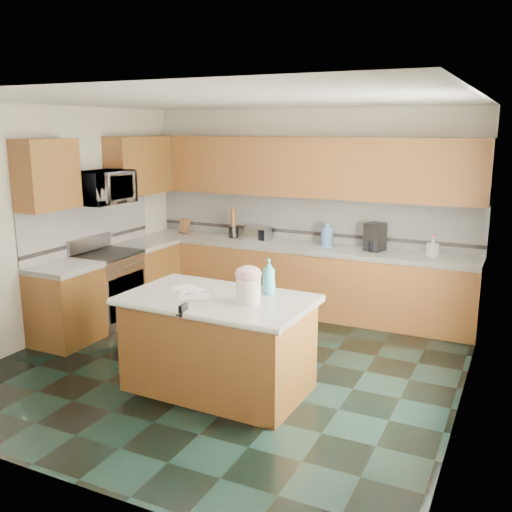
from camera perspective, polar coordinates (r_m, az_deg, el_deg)
The scene contains 52 objects.
floor at distance 6.14m, azimuth -2.72°, elevation -10.77°, with size 4.60×4.60×0.00m, color black.
ceiling at distance 5.64m, azimuth -3.02°, elevation 15.28°, with size 4.60×4.60×0.00m, color white.
wall_back at distance 7.83m, azimuth 5.28°, elevation 4.62°, with size 4.60×0.04×2.70m, color silver.
wall_front at distance 3.92m, azimuth -19.29°, elevation -4.27°, with size 4.60×0.04×2.70m, color silver.
wall_left at distance 7.13m, azimuth -19.52°, elevation 3.14°, with size 0.04×4.60×2.70m, color silver.
wall_right at distance 5.08m, azimuth 20.81°, elevation -0.59°, with size 0.04×4.60×2.70m, color silver.
back_base_cab at distance 7.72m, azimuth 4.31°, elevation -2.46°, with size 4.60×0.60×0.86m, color #3D260D.
back_countertop at distance 7.61m, azimuth 4.36°, elevation 0.89°, with size 4.60×0.64×0.06m, color white.
back_upper_cab at distance 7.59m, azimuth 4.88°, elevation 8.85°, with size 4.60×0.33×0.78m, color #3D260D.
back_backsplash at distance 7.81m, azimuth 5.18°, elevation 3.75°, with size 4.60×0.02×0.63m, color silver.
back_accent_band at distance 7.84m, azimuth 5.14°, elevation 2.34°, with size 4.60×0.01×0.05m, color black.
left_base_cab_rear at distance 8.06m, azimuth -10.95°, elevation -2.00°, with size 0.60×0.82×0.86m, color #3D260D.
left_counter_rear at distance 7.96m, azimuth -11.09°, elevation 1.21°, with size 0.64×0.82×0.06m, color white.
left_base_cab_front at distance 6.95m, azimuth -18.47°, elevation -4.83°, with size 0.60×0.72×0.86m, color #3D260D.
left_counter_front at distance 6.83m, azimuth -18.74°, elevation -1.14°, with size 0.64×0.72×0.06m, color white.
left_backsplash at distance 7.52m, azimuth -16.33°, elevation 2.93°, with size 0.02×2.30×0.63m, color silver.
left_accent_band at distance 7.55m, azimuth -16.21°, elevation 1.47°, with size 0.01×2.30×0.05m, color black.
left_upper_cab_rear at distance 8.01m, azimuth -11.62°, elevation 8.84°, with size 0.33×1.09×0.78m, color #3D260D.
left_upper_cab_front at distance 6.76m, azimuth -20.21°, elevation 7.65°, with size 0.33×0.72×0.78m, color #3D260D.
range_body at distance 7.47m, azimuth -14.56°, elevation -3.29°, with size 0.60×0.76×0.88m, color #B7B7BC.
range_oven_door at distance 7.30m, azimuth -12.79°, elevation -3.89°, with size 0.02×0.68×0.55m, color black.
range_cooktop at distance 7.35m, azimuth -14.75°, elevation 0.16°, with size 0.62×0.78×0.04m, color black.
range_handle at distance 7.18m, azimuth -12.75°, elevation -1.02°, with size 0.02×0.02×0.66m, color #B7B7BC.
range_backguard at distance 7.50m, azimuth -16.32°, elevation 1.24°, with size 0.06×0.76×0.18m, color #B7B7BC.
microwave at distance 7.23m, azimuth -15.13°, elevation 6.61°, with size 0.73×0.50×0.41m, color #B7B7BC.
island_base at distance 5.45m, azimuth -3.79°, elevation -9.01°, with size 1.63×0.93×0.86m, color #3D260D.
island_top at distance 5.30m, azimuth -3.86°, elevation -4.38°, with size 1.73×1.03×0.06m, color white.
island_bullnose at distance 4.88m, azimuth -6.86°, elevation -5.97°, with size 0.06×0.06×1.73m, color white.
treat_jar at distance 5.07m, azimuth -0.77°, elevation -3.45°, with size 0.22×0.22×0.23m, color silver.
treat_jar_lid at distance 5.03m, azimuth -0.77°, elevation -1.80°, with size 0.24×0.24×0.15m, color #E2A7AF.
treat_jar_knob at distance 5.02m, azimuth -0.77°, elevation -1.25°, with size 0.03×0.03×0.08m, color tan.
treat_jar_knob_end_l at distance 5.03m, azimuth -1.18°, elevation -1.20°, with size 0.04×0.04×0.04m, color tan.
treat_jar_knob_end_r at distance 5.00m, azimuth -0.37°, elevation -1.29°, with size 0.04×0.04×0.04m, color tan.
soap_bottle_island at distance 5.33m, azimuth 1.30°, elevation -2.06°, with size 0.13×0.13×0.34m, color #3EA8BB.
paper_sheet_a at distance 5.32m, azimuth -6.22°, elevation -4.02°, with size 0.29×0.22×0.00m, color white.
paper_sheet_b at distance 5.57m, azimuth -6.73°, elevation -3.27°, with size 0.31×0.23×0.00m, color white.
clamp_body at distance 4.91m, azimuth -7.28°, elevation -5.37°, with size 0.03×0.11×0.10m, color black.
clamp_handle at distance 4.87m, azimuth -7.70°, elevation -5.81°, with size 0.02×0.02×0.08m, color black.
knife_block at distance 8.45m, azimuth -7.15°, elevation 2.99°, with size 0.12×0.10×0.22m, color #472814.
utensil_crock at distance 8.09m, azimuth -2.28°, elevation 2.44°, with size 0.14×0.14×0.17m, color black.
utensil_bundle at distance 8.05m, azimuth -2.29°, elevation 3.90°, with size 0.08×0.08×0.25m, color #472814.
toaster_oven at distance 7.88m, azimuth 0.22°, elevation 2.25°, with size 0.33×0.22×0.19m, color #B7B7BC.
toaster_oven_door at distance 7.79m, azimuth -0.11°, elevation 2.13°, with size 0.29×0.01×0.15m, color black.
paper_towel at distance 7.57m, azimuth 6.98°, elevation 1.90°, with size 0.11×0.11×0.24m, color white.
paper_towel_base at distance 7.59m, azimuth 6.95°, elevation 1.08°, with size 0.16×0.16×0.01m, color #B7B7BC.
water_jug at distance 7.52m, azimuth 7.11°, elevation 1.94°, with size 0.16×0.16×0.27m, color #4B77B3.
water_jug_neck at distance 7.49m, azimuth 7.14°, elevation 3.08°, with size 0.08×0.08×0.04m, color #4B77B3.
coffee_maker at distance 7.36m, azimuth 11.82°, elevation 1.89°, with size 0.21×0.23×0.36m, color black.
coffee_carafe at distance 7.33m, azimuth 11.69°, elevation 1.01°, with size 0.15×0.15×0.15m, color black.
soap_bottle_back at distance 7.20m, azimuth 17.25°, elevation 0.90°, with size 0.11×0.11×0.24m, color white.
soap_back_cap at distance 7.18m, azimuth 17.32°, elevation 1.97°, with size 0.02×0.02×0.03m, color red.
window_light_proxy at distance 4.86m, azimuth 20.37°, elevation 0.68°, with size 0.02×1.40×1.10m, color white.
Camera 1 is at (2.69, -4.95, 2.45)m, focal length 40.00 mm.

